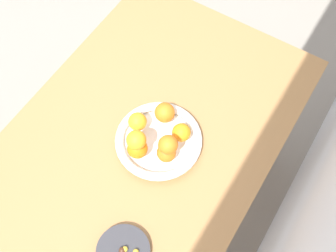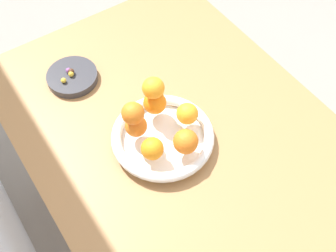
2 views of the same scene
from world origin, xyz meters
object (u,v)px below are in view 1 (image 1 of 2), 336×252
(dining_table, at_px, (147,144))
(orange_1, at_px, (181,133))
(candy_ball_1, at_px, (136,252))
(candy_ball_2, at_px, (122,250))
(orange_0, at_px, (166,153))
(candy_ball_3, at_px, (125,249))
(orange_3, at_px, (137,122))
(fruit_bowl, at_px, (159,141))
(candy_dish, at_px, (123,252))
(orange_4, at_px, (137,148))
(orange_5, at_px, (136,140))
(orange_2, at_px, (165,113))
(orange_6, at_px, (168,145))

(dining_table, bearing_deg, orange_1, 102.30)
(candy_ball_1, bearing_deg, candy_ball_2, -62.67)
(orange_0, bearing_deg, candy_ball_3, 9.29)
(orange_3, xyz_separation_m, candy_ball_1, (0.31, 0.20, -0.04))
(orange_0, xyz_separation_m, orange_3, (-0.04, -0.13, 0.00))
(orange_0, xyz_separation_m, orange_1, (-0.08, 0.00, -0.00))
(fruit_bowl, height_order, candy_dish, fruit_bowl)
(orange_1, relative_size, orange_4, 0.93)
(dining_table, height_order, fruit_bowl, fruit_bowl)
(orange_3, bearing_deg, orange_5, 34.20)
(candy_dish, bearing_deg, orange_2, -163.53)
(orange_2, height_order, orange_6, orange_6)
(candy_dish, height_order, candy_ball_2, candy_ball_2)
(candy_dish, distance_m, orange_3, 0.37)
(fruit_bowl, height_order, candy_ball_2, same)
(fruit_bowl, height_order, candy_ball_3, fruit_bowl)
(fruit_bowl, xyz_separation_m, candy_ball_2, (0.32, 0.09, 0.01))
(candy_dish, bearing_deg, orange_0, -171.49)
(candy_ball_1, height_order, candy_ball_2, candy_ball_2)
(orange_1, xyz_separation_m, orange_4, (0.11, -0.08, 0.00))
(orange_2, bearing_deg, fruit_bowl, 17.13)
(orange_0, xyz_separation_m, candy_ball_3, (0.28, 0.05, -0.04))
(fruit_bowl, bearing_deg, dining_table, -104.26)
(fruit_bowl, bearing_deg, orange_1, 125.13)
(orange_5, distance_m, candy_ball_3, 0.29)
(orange_5, distance_m, candy_ball_2, 0.29)
(orange_4, relative_size, orange_6, 1.08)
(orange_0, bearing_deg, candy_ball_1, 15.30)
(orange_5, relative_size, candy_ball_3, 3.58)
(orange_1, bearing_deg, orange_2, -111.37)
(orange_1, distance_m, orange_2, 0.08)
(orange_0, bearing_deg, candy_dish, 8.51)
(dining_table, bearing_deg, fruit_bowl, 75.74)
(candy_dish, height_order, orange_3, orange_3)
(dining_table, height_order, orange_4, orange_4)
(orange_5, height_order, candy_ball_3, orange_5)
(orange_5, bearing_deg, orange_0, 114.75)
(orange_3, relative_size, candy_ball_3, 3.58)
(orange_3, bearing_deg, dining_table, 127.01)
(orange_2, bearing_deg, orange_3, -38.22)
(orange_4, bearing_deg, orange_5, 49.99)
(fruit_bowl, xyz_separation_m, orange_5, (0.07, -0.02, 0.11))
(orange_0, distance_m, orange_3, 0.13)
(orange_1, bearing_deg, fruit_bowl, -54.87)
(orange_3, relative_size, candy_ball_1, 3.73)
(orange_1, bearing_deg, orange_0, -1.92)
(dining_table, relative_size, orange_5, 19.71)
(orange_0, bearing_deg, orange_6, 97.30)
(orange_5, relative_size, orange_6, 1.01)
(orange_2, bearing_deg, candy_ball_3, 17.11)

